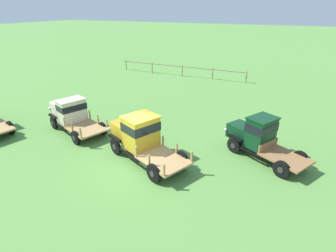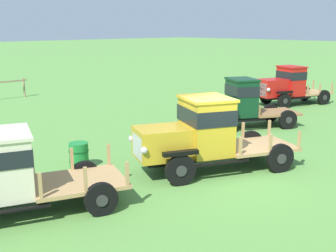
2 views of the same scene
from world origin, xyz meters
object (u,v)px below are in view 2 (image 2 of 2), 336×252
at_px(vintage_truck_back_of_row, 287,85).
at_px(oil_drum_beside_row, 79,156).
at_px(vintage_truck_midrow_center, 200,133).
at_px(vintage_truck_far_side, 239,103).

relative_size(vintage_truck_back_of_row, oil_drum_beside_row, 5.68).
bearing_deg(vintage_truck_back_of_row, vintage_truck_midrow_center, -160.60).
relative_size(vintage_truck_midrow_center, oil_drum_beside_row, 6.37).
distance_m(vintage_truck_midrow_center, vintage_truck_far_side, 6.33).
bearing_deg(oil_drum_beside_row, vintage_truck_far_side, -0.54).
distance_m(vintage_truck_far_side, oil_drum_beside_row, 8.28).
distance_m(vintage_truck_back_of_row, oil_drum_beside_row, 14.90).
xyz_separation_m(vintage_truck_midrow_center, vintage_truck_back_of_row, (12.23, 4.31, -0.08)).
relative_size(vintage_truck_midrow_center, vintage_truck_far_side, 1.15).
distance_m(vintage_truck_midrow_center, vintage_truck_back_of_row, 12.97).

